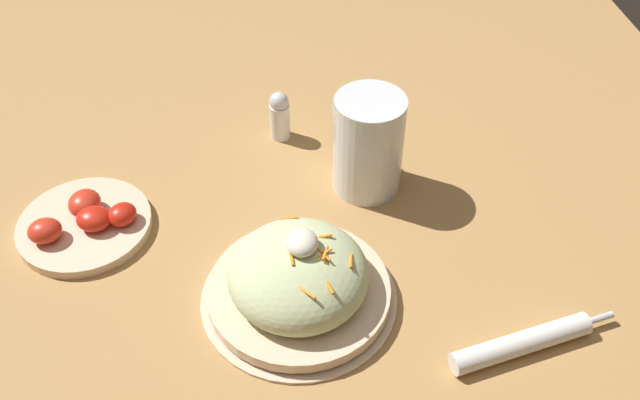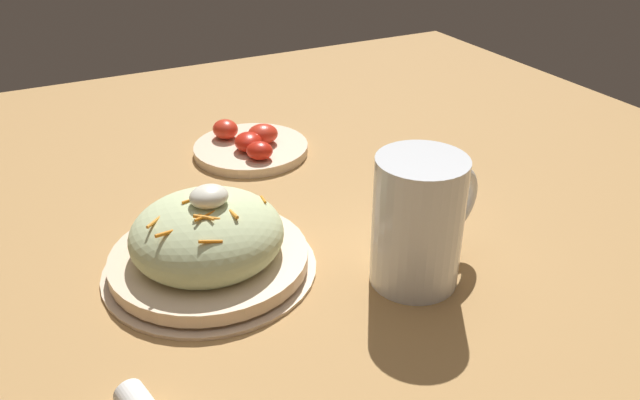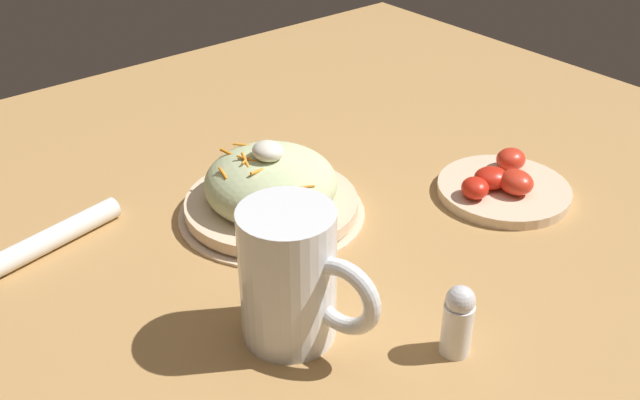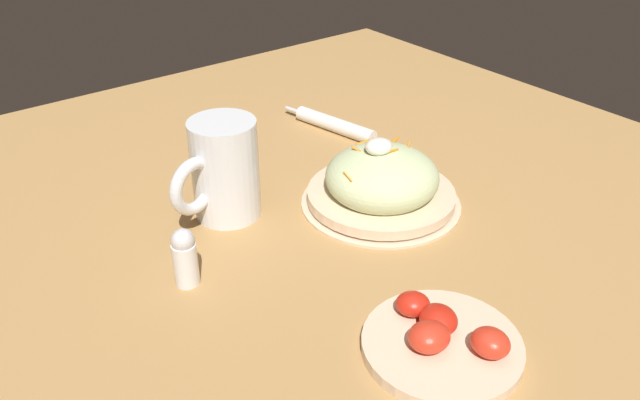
{
  "view_description": "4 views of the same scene",
  "coord_description": "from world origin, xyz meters",
  "px_view_note": "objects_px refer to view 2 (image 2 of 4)",
  "views": [
    {
      "loc": [
        -0.67,
        0.02,
        0.68
      ],
      "look_at": [
        -0.04,
        -0.06,
        0.07
      ],
      "focal_mm": 39.86,
      "sensor_mm": 36.0,
      "label": 1
    },
    {
      "loc": [
        -0.29,
        -0.6,
        0.41
      ],
      "look_at": [
        -0.02,
        -0.07,
        0.08
      ],
      "focal_mm": 35.51,
      "sensor_mm": 36.0,
      "label": 2
    },
    {
      "loc": [
        0.52,
        -0.48,
        0.51
      ],
      "look_at": [
        -0.03,
        -0.03,
        0.07
      ],
      "focal_mm": 41.58,
      "sensor_mm": 36.0,
      "label": 3
    },
    {
      "loc": [
        0.44,
        0.57,
        0.5
      ],
      "look_at": [
        -0.02,
        -0.02,
        0.05
      ],
      "focal_mm": 36.58,
      "sensor_mm": 36.0,
      "label": 4
    }
  ],
  "objects_px": {
    "salad_plate": "(208,243)",
    "salt_shaker": "(447,181)",
    "tomato_plate": "(250,145)",
    "beer_mug": "(419,226)"
  },
  "relations": [
    {
      "from": "salad_plate",
      "to": "salt_shaker",
      "type": "distance_m",
      "value": 0.32
    },
    {
      "from": "salt_shaker",
      "to": "tomato_plate",
      "type": "bearing_deg",
      "value": 120.68
    },
    {
      "from": "salad_plate",
      "to": "salt_shaker",
      "type": "bearing_deg",
      "value": -1.46
    },
    {
      "from": "salt_shaker",
      "to": "beer_mug",
      "type": "bearing_deg",
      "value": -138.29
    },
    {
      "from": "beer_mug",
      "to": "salt_shaker",
      "type": "xyz_separation_m",
      "value": [
        0.12,
        0.11,
        -0.03
      ]
    },
    {
      "from": "salad_plate",
      "to": "tomato_plate",
      "type": "bearing_deg",
      "value": 59.97
    },
    {
      "from": "salad_plate",
      "to": "tomato_plate",
      "type": "xyz_separation_m",
      "value": [
        0.15,
        0.26,
        -0.02
      ]
    },
    {
      "from": "salad_plate",
      "to": "salt_shaker",
      "type": "height_order",
      "value": "salad_plate"
    },
    {
      "from": "salad_plate",
      "to": "tomato_plate",
      "type": "height_order",
      "value": "salad_plate"
    },
    {
      "from": "salad_plate",
      "to": "beer_mug",
      "type": "bearing_deg",
      "value": -30.95
    }
  ]
}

